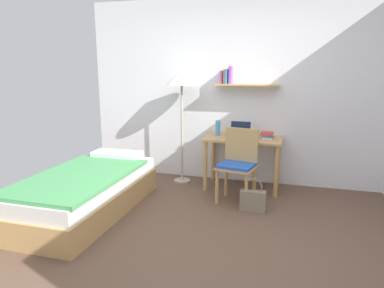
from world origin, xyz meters
TOP-DOWN VIEW (x-y plane):
  - ground_plane at (0.00, 0.00)m, footprint 5.28×5.28m
  - wall_back at (0.00, 2.02)m, footprint 4.40×0.27m
  - bed at (-1.46, 0.37)m, footprint 0.95×1.97m
  - desk at (0.15, 1.70)m, footprint 1.03×0.59m
  - desk_chair at (0.17, 1.18)m, footprint 0.51×0.46m
  - standing_lamp at (-0.73, 1.71)m, footprint 0.43×0.43m
  - laptop at (0.10, 1.72)m, footprint 0.31×0.24m
  - water_bottle at (-0.21, 1.74)m, footprint 0.07×0.07m
  - book_stack at (0.47, 1.75)m, footprint 0.18×0.25m
  - handbag at (0.39, 0.92)m, footprint 0.30×0.11m

SIDE VIEW (x-z plane):
  - ground_plane at x=0.00m, z-range 0.00..0.00m
  - handbag at x=0.39m, z-range -0.06..0.33m
  - bed at x=-1.46m, z-range -0.03..0.51m
  - desk_chair at x=0.17m, z-range 0.05..0.96m
  - desk at x=0.15m, z-range 0.23..0.94m
  - book_stack at x=0.47m, z-range 0.71..0.79m
  - laptop at x=0.10m, z-range 0.66..0.88m
  - water_bottle at x=-0.21m, z-range 0.71..0.93m
  - wall_back at x=0.00m, z-range 0.00..2.60m
  - standing_lamp at x=-0.73m, z-range 0.63..2.26m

